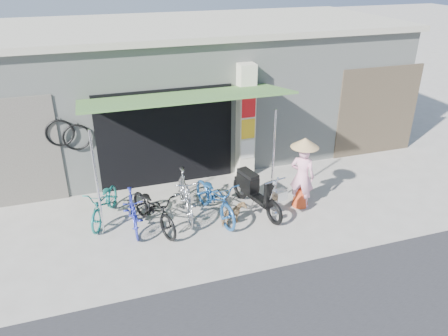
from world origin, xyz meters
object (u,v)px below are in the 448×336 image
object	(u,v)px
bike_navy	(215,198)
street_dog	(234,215)
bike_teal	(105,203)
moped	(256,191)
bike_blue	(133,211)
bike_silver	(185,195)
bike_black	(154,209)
nun	(302,173)

from	to	relation	value
bike_navy	street_dog	xyz separation A→B (m)	(0.28, -0.45, -0.23)
bike_teal	moped	bearing A→B (deg)	11.73
bike_blue	bike_silver	world-z (taller)	bike_silver
bike_black	bike_silver	distance (m)	0.81
nun	bike_teal	bearing A→B (deg)	31.56
bike_black	moped	xyz separation A→B (m)	(2.35, 0.02, 0.02)
bike_teal	bike_navy	xyz separation A→B (m)	(2.37, -0.65, 0.06)
bike_navy	street_dog	distance (m)	0.58
bike_silver	bike_navy	world-z (taller)	bike_silver
bike_blue	bike_black	bearing A→B (deg)	-11.76
bike_silver	moped	bearing A→B (deg)	-5.33
bike_navy	bike_black	bearing A→B (deg)	170.11
bike_silver	moped	distance (m)	1.62
bike_navy	bike_silver	bearing A→B (deg)	146.63
bike_navy	moped	size ratio (longest dim) A/B	0.98
bike_blue	bike_navy	distance (m)	1.82
bike_blue	moped	bearing A→B (deg)	-0.60
bike_teal	nun	world-z (taller)	nun
bike_teal	nun	xyz separation A→B (m)	(4.42, -0.81, 0.43)
moped	bike_navy	bearing A→B (deg)	166.57
bike_navy	moped	world-z (taller)	moped
bike_silver	nun	size ratio (longest dim) A/B	1.02
nun	bike_navy	bearing A→B (deg)	37.41
bike_blue	bike_navy	world-z (taller)	bike_navy
bike_silver	street_dog	xyz separation A→B (m)	(0.90, -0.71, -0.28)
bike_teal	street_dog	world-z (taller)	bike_teal
moped	nun	xyz separation A→B (m)	(1.08, -0.16, 0.37)
bike_black	bike_navy	world-z (taller)	bike_navy
bike_silver	bike_navy	bearing A→B (deg)	-18.83
bike_teal	nun	size ratio (longest dim) A/B	0.93
bike_blue	bike_silver	xyz separation A→B (m)	(1.20, 0.18, 0.09)
bike_teal	bike_black	size ratio (longest dim) A/B	0.91
bike_silver	nun	bearing A→B (deg)	-5.09
bike_black	moped	size ratio (longest dim) A/B	0.95
bike_blue	bike_navy	size ratio (longest dim) A/B	0.79
bike_blue	nun	bearing A→B (deg)	-2.56
bike_blue	nun	world-z (taller)	nun
bike_silver	moped	xyz separation A→B (m)	(1.59, -0.26, -0.04)
bike_navy	moped	xyz separation A→B (m)	(0.97, 0.00, 0.01)
nun	bike_black	bearing A→B (deg)	39.52
moped	bike_silver	bearing A→B (deg)	157.25
bike_teal	bike_black	bearing A→B (deg)	-11.30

